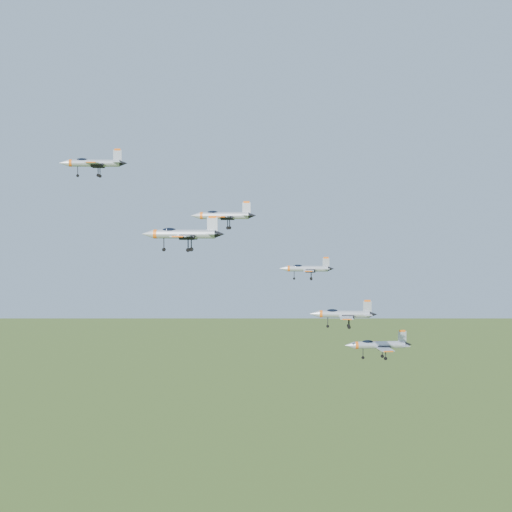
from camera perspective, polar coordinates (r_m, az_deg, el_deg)
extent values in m
cylinder|color=#A9AEB5|center=(141.73, -12.80, 7.26)|extent=(9.70, 1.77, 1.39)
cone|color=#A9AEB5|center=(142.76, -15.11, 7.20)|extent=(1.98, 1.47, 1.39)
cone|color=black|center=(140.95, -10.54, 7.30)|extent=(1.55, 1.24, 1.19)
ellipsoid|color=black|center=(142.17, -13.75, 7.45)|extent=(2.40, 1.09, 0.88)
cube|color=#A9AEB5|center=(138.72, -12.91, 7.24)|extent=(2.65, 4.81, 0.15)
cube|color=#A9AEB5|center=(144.63, -12.52, 7.06)|extent=(2.65, 4.81, 0.15)
cube|color=#A9AEB5|center=(141.22, -11.03, 7.88)|extent=(1.61, 0.19, 2.25)
cube|color=orange|center=(141.33, -11.03, 8.36)|extent=(1.18, 0.20, 0.38)
cylinder|color=#A9AEB5|center=(130.63, -2.55, 3.25)|extent=(9.06, 3.31, 1.30)
cone|color=#A9AEB5|center=(131.67, -4.87, 3.24)|extent=(2.05, 1.67, 1.30)
cone|color=black|center=(129.85, -0.28, 3.26)|extent=(1.61, 1.39, 1.11)
ellipsoid|color=black|center=(131.03, -3.50, 3.46)|extent=(2.36, 1.41, 0.83)
cube|color=#A9AEB5|center=(127.84, -2.67, 3.15)|extent=(3.24, 4.81, 0.14)
cube|color=#A9AEB5|center=(133.36, -2.26, 3.13)|extent=(3.24, 4.81, 0.14)
cube|color=#A9AEB5|center=(130.01, -0.76, 3.85)|extent=(1.49, 0.46, 2.10)
cube|color=orange|center=(130.04, -0.76, 4.33)|extent=(1.10, 0.39, 0.35)
cylinder|color=#A9AEB5|center=(106.79, -5.76, 1.76)|extent=(9.43, 3.35, 1.35)
cone|color=#A9AEB5|center=(108.15, -8.67, 1.76)|extent=(2.12, 1.73, 1.35)
cone|color=black|center=(105.76, -2.90, 1.76)|extent=(1.67, 1.44, 1.15)
ellipsoid|color=black|center=(107.31, -6.96, 2.03)|extent=(2.45, 1.45, 0.86)
cube|color=#A9AEB5|center=(103.91, -6.00, 1.59)|extent=(3.33, 4.99, 0.15)
cube|color=#A9AEB5|center=(109.60, -5.33, 1.65)|extent=(3.33, 4.99, 0.15)
cube|color=#A9AEB5|center=(105.94, -3.51, 2.52)|extent=(1.55, 0.46, 2.18)
cube|color=orange|center=(105.94, -3.52, 3.14)|extent=(1.15, 0.39, 0.36)
cylinder|color=#A9AEB5|center=(138.15, 4.15, -1.01)|extent=(7.88, 2.41, 1.13)
cone|color=#A9AEB5|center=(138.20, 2.21, -1.01)|extent=(1.73, 1.37, 1.13)
cone|color=black|center=(138.26, 6.02, -1.02)|extent=(1.36, 1.15, 0.96)
ellipsoid|color=black|center=(138.12, 3.36, -0.83)|extent=(2.01, 1.12, 0.72)
cube|color=#A9AEB5|center=(135.75, 4.23, -1.17)|extent=(2.60, 4.09, 0.12)
cube|color=#A9AEB5|center=(140.59, 4.21, -1.04)|extent=(2.60, 4.09, 0.12)
cube|color=#A9AEB5|center=(138.15, 5.63, -0.53)|extent=(1.30, 0.32, 1.82)
cube|color=orange|center=(138.10, 5.63, -0.14)|extent=(0.96, 0.28, 0.30)
cylinder|color=#A9AEB5|center=(122.75, 7.09, -4.64)|extent=(8.58, 2.68, 1.23)
cone|color=#A9AEB5|center=(122.60, 4.70, -4.63)|extent=(1.89, 1.50, 1.23)
cone|color=black|center=(123.10, 9.38, -4.63)|extent=(1.48, 1.26, 1.04)
ellipsoid|color=black|center=(122.61, 6.12, -4.42)|extent=(2.20, 1.23, 0.78)
cube|color=#A9AEB5|center=(120.18, 7.24, -4.91)|extent=(2.86, 4.47, 0.13)
cube|color=#A9AEB5|center=(125.41, 7.11, -4.59)|extent=(2.86, 4.47, 0.13)
cube|color=#A9AEB5|center=(122.85, 8.90, -4.04)|extent=(1.41, 0.36, 1.98)
cube|color=orange|center=(122.74, 8.90, -3.56)|extent=(1.05, 0.31, 0.33)
cylinder|color=#A9AEB5|center=(132.80, 9.86, -7.02)|extent=(9.24, 1.46, 1.33)
cone|color=#A9AEB5|center=(131.50, 7.51, -7.10)|extent=(1.86, 1.36, 1.33)
cone|color=black|center=(134.25, 12.08, -6.93)|extent=(1.45, 1.15, 1.13)
ellipsoid|color=black|center=(132.16, 8.91, -6.84)|extent=(2.27, 0.99, 0.85)
cube|color=#A9AEB5|center=(130.17, 10.27, -7.34)|extent=(2.42, 4.54, 0.14)
cube|color=#A9AEB5|center=(135.63, 9.63, -6.92)|extent=(2.42, 4.54, 0.14)
cube|color=#A9AEB5|center=(133.71, 11.62, -6.37)|extent=(1.54, 0.14, 2.15)
cube|color=orange|center=(133.53, 11.62, -5.89)|extent=(1.13, 0.16, 0.36)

